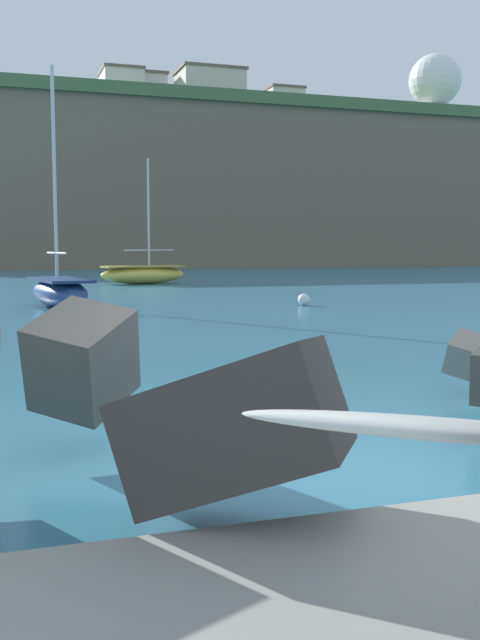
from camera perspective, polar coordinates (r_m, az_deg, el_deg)
ground_plane at (r=7.22m, az=3.39°, el=-11.44°), size 400.00×400.00×0.00m
breakwater_jetty at (r=8.09m, az=6.29°, el=-2.61°), size 31.83×6.98×2.19m
boat_mid_left at (r=26.71m, az=-13.85°, el=2.25°), size 2.30×4.74×8.43m
boat_mid_right at (r=43.01m, az=-7.53°, el=3.59°), size 5.34×2.65×7.22m
mooring_buoy_inner at (r=26.85m, az=4.99°, el=1.59°), size 0.44×0.44×0.44m
headland_bluff at (r=95.55m, az=-1.86°, el=9.66°), size 71.71×43.76×17.49m
radar_dome at (r=105.06m, az=14.90°, el=16.99°), size 6.87×6.87×10.07m
station_building_west at (r=94.80m, az=-2.36°, el=16.97°), size 7.98×6.50×6.39m
station_building_central at (r=98.42m, az=3.38°, el=16.14°), size 4.61×4.46×5.01m
station_building_east at (r=95.21m, az=-9.21°, el=16.80°), size 4.96×6.37×6.21m
station_building_annex at (r=98.21m, az=-8.34°, el=16.48°), size 7.73×8.18×6.26m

